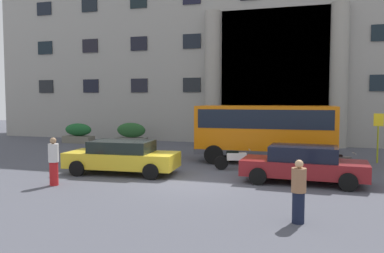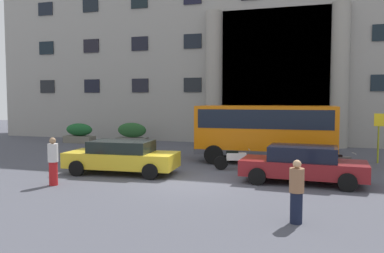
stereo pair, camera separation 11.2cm
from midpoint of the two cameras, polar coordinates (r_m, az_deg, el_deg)
name	(u,v)px [view 2 (the right image)]	position (r m, az deg, el deg)	size (l,w,h in m)	color
ground_plane	(191,185)	(14.52, 0.04, -8.41)	(80.00, 64.00, 0.12)	#484952
office_building_facade	(260,19)	(31.86, 9.93, 14.97)	(40.26, 9.80, 18.31)	gray
orange_minibus	(266,129)	(19.21, 10.75, -0.32)	(6.53, 2.79, 2.73)	orange
bus_stop_sign	(379,132)	(20.74, 25.48, -0.76)	(0.44, 0.08, 2.37)	#95A01B
hedge_planter_far_east	(79,133)	(28.51, -15.85, -0.96)	(2.10, 0.87, 1.36)	#6B6659
hedge_planter_west	(132,134)	(26.90, -8.55, -1.05)	(2.16, 0.72, 1.45)	slate
hedge_planter_entrance_left	(278,139)	(23.92, 12.38, -1.82)	(1.83, 0.90, 1.37)	slate
hedge_planter_far_west	(212,137)	(25.28, 3.03, -1.51)	(1.93, 0.99, 1.29)	slate
parked_compact_extra	(122,157)	(16.43, -9.90, -4.29)	(4.64, 2.25, 1.36)	gold
parked_sedan_far	(303,164)	(14.96, 15.90, -5.23)	(4.46, 2.09, 1.36)	maroon
scooter_by_planter	(235,159)	(17.16, 6.46, -4.75)	(1.87, 0.75, 0.89)	black
motorcycle_near_kerb	(338,164)	(17.02, 20.56, -5.06)	(1.91, 0.63, 0.89)	black
pedestrian_child_trailing	(297,192)	(10.16, 15.16, -9.08)	(0.36, 0.36, 1.58)	black
pedestrian_man_crossing	(53,161)	(14.83, -19.21, -4.75)	(0.36, 0.36, 1.70)	#B31B1D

